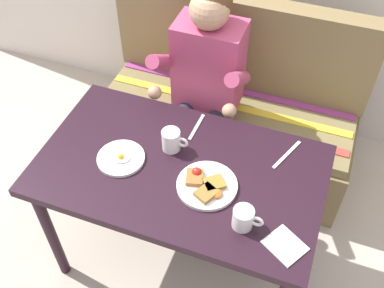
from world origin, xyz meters
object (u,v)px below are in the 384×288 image
coffee_mug_second (244,218)px  knife (287,155)px  table (180,179)px  napkin (285,245)px  person (204,76)px  plate_breakfast (206,185)px  fork (197,127)px  plate_eggs (121,158)px  coffee_mug (172,140)px  couch (228,117)px

coffee_mug_second → knife: coffee_mug_second is taller
knife → table: bearing=-129.7°
coffee_mug_second → napkin: 0.18m
table → person: (-0.10, 0.59, 0.09)m
plate_breakfast → fork: (-0.15, 0.30, -0.01)m
person → plate_eggs: 0.65m
coffee_mug → fork: coffee_mug is taller
fork → person: bearing=105.8°
couch → fork: bearing=-91.4°
plate_breakfast → knife: (0.27, 0.28, -0.01)m
knife → plate_eggs: bearing=-136.2°
plate_eggs → fork: size_ratio=1.19×
fork → plate_breakfast: bearing=-61.3°
person → coffee_mug: (0.03, -0.50, 0.04)m
coffee_mug_second → fork: size_ratio=0.69×
coffee_mug → plate_breakfast: bearing=-35.5°
table → coffee_mug: coffee_mug is taller
fork → plate_eggs: bearing=-126.8°
coffee_mug_second → knife: size_ratio=0.59×
person → fork: person is taller
plate_eggs → napkin: (0.74, -0.17, -0.01)m
napkin → knife: bearing=101.4°
couch → coffee_mug: (-0.07, -0.68, 0.45)m
coffee_mug → coffee_mug_second: 0.48m
table → plate_eggs: 0.27m
plate_breakfast → knife: plate_breakfast is taller
table → person: bearing=99.3°
couch → person: (-0.10, -0.17, 0.41)m
plate_eggs → fork: (0.24, 0.29, -0.01)m
couch → plate_eggs: bearing=-107.0°
couch → plate_breakfast: 0.93m
table → coffee_mug: size_ratio=10.17×
plate_breakfast → knife: 0.39m
couch → knife: bearing=-53.2°
table → coffee_mug: bearing=128.2°
coffee_mug_second → fork: coffee_mug_second is taller
table → coffee_mug_second: size_ratio=10.17×
person → couch: bearing=61.2°
table → coffee_mug_second: bearing=-29.1°
napkin → fork: (-0.51, 0.46, -0.00)m
coffee_mug_second → plate_eggs: bearing=166.7°
person → coffee_mug: size_ratio=10.27×
coffee_mug → coffee_mug_second: (0.40, -0.27, -0.00)m
plate_breakfast → napkin: size_ratio=1.82×
person → coffee_mug: person is taller
person → fork: bearing=-76.4°
person → napkin: 1.00m
person → fork: 0.35m
coffee_mug → coffee_mug_second: bearing=-34.4°
table → fork: (-0.01, 0.24, 0.08)m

